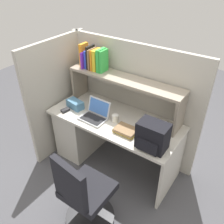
{
  "coord_description": "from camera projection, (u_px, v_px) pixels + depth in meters",
  "views": [
    {
      "loc": [
        1.31,
        -1.94,
        2.38
      ],
      "look_at": [
        0.0,
        -0.05,
        0.85
      ],
      "focal_mm": 38.7,
      "sensor_mm": 36.0,
      "label": 1
    }
  ],
  "objects": [
    {
      "name": "ground_plane",
      "position": [
        114.0,
        162.0,
        3.27
      ],
      "size": [
        8.0,
        8.0,
        0.0
      ],
      "primitive_type": "plane",
      "color": "#4C4C51"
    },
    {
      "name": "desk",
      "position": [
        90.0,
        129.0,
        3.23
      ],
      "size": [
        1.6,
        0.7,
        0.73
      ],
      "color": "beige",
      "rests_on": "ground_plane"
    },
    {
      "name": "cubicle_partition_rear",
      "position": [
        131.0,
        102.0,
        3.1
      ],
      "size": [
        1.84,
        0.05,
        1.55
      ],
      "primitive_type": "cube",
      "color": "#B2ADA0",
      "rests_on": "ground_plane"
    },
    {
      "name": "cubicle_partition_left",
      "position": [
        60.0,
        96.0,
        3.21
      ],
      "size": [
        0.05,
        1.06,
        1.55
      ],
      "primitive_type": "cube",
      "color": "#B2ADA0",
      "rests_on": "ground_plane"
    },
    {
      "name": "overhead_hutch",
      "position": [
        124.0,
        86.0,
        2.81
      ],
      "size": [
        1.44,
        0.28,
        0.45
      ],
      "color": "gray",
      "rests_on": "desk"
    },
    {
      "name": "reference_books_on_shelf",
      "position": [
        94.0,
        59.0,
        2.89
      ],
      "size": [
        0.34,
        0.18,
        0.29
      ],
      "color": "orange",
      "rests_on": "overhead_hutch"
    },
    {
      "name": "laptop",
      "position": [
        95.0,
        114.0,
        2.85
      ],
      "size": [
        0.32,
        0.27,
        0.22
      ],
      "color": "#B7BABF",
      "rests_on": "desk"
    },
    {
      "name": "backpack",
      "position": [
        152.0,
        136.0,
        2.37
      ],
      "size": [
        0.3,
        0.23,
        0.29
      ],
      "color": "black",
      "rests_on": "desk"
    },
    {
      "name": "computer_mouse",
      "position": [
        65.0,
        110.0,
        2.99
      ],
      "size": [
        0.08,
        0.11,
        0.03
      ],
      "primitive_type": "cube",
      "rotation": [
        0.0,
        0.0,
        -0.21
      ],
      "color": "#262628",
      "rests_on": "desk"
    },
    {
      "name": "paper_cup",
      "position": [
        115.0,
        118.0,
        2.79
      ],
      "size": [
        0.08,
        0.08,
        0.09
      ],
      "primitive_type": "cylinder",
      "color": "white",
      "rests_on": "desk"
    },
    {
      "name": "tissue_box",
      "position": [
        75.0,
        104.0,
        3.04
      ],
      "size": [
        0.24,
        0.16,
        0.1
      ],
      "primitive_type": "cube",
      "rotation": [
        0.0,
        0.0,
        -0.18
      ],
      "color": "teal",
      "rests_on": "desk"
    },
    {
      "name": "desk_book_stack",
      "position": [
        126.0,
        130.0,
        2.63
      ],
      "size": [
        0.25,
        0.18,
        0.05
      ],
      "color": "yellow",
      "rests_on": "desk"
    },
    {
      "name": "office_chair",
      "position": [
        84.0,
        197.0,
        2.34
      ],
      "size": [
        0.52,
        0.52,
        0.93
      ],
      "rotation": [
        0.0,
        0.0,
        3.02
      ],
      "color": "black",
      "rests_on": "ground_plane"
    }
  ]
}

